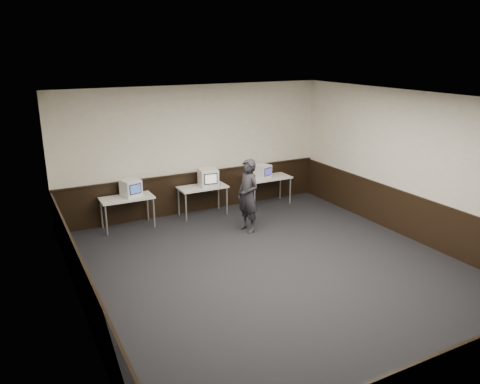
% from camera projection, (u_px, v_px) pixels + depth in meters
% --- Properties ---
extents(floor, '(8.00, 8.00, 0.00)m').
position_uv_depth(floor, '(279.00, 273.00, 8.78)').
color(floor, black).
rests_on(floor, ground).
extents(ceiling, '(8.00, 8.00, 0.00)m').
position_uv_depth(ceiling, '(284.00, 100.00, 7.84)').
color(ceiling, white).
rests_on(ceiling, back_wall).
extents(back_wall, '(7.00, 0.00, 7.00)m').
position_uv_depth(back_wall, '(195.00, 150.00, 11.70)').
color(back_wall, beige).
rests_on(back_wall, ground).
extents(left_wall, '(0.00, 8.00, 8.00)m').
position_uv_depth(left_wall, '(77.00, 224.00, 6.76)').
color(left_wall, beige).
rests_on(left_wall, ground).
extents(right_wall, '(0.00, 8.00, 8.00)m').
position_uv_depth(right_wall, '(422.00, 169.00, 9.86)').
color(right_wall, beige).
rests_on(right_wall, ground).
extents(wainscot_back, '(6.98, 0.04, 1.00)m').
position_uv_depth(wainscot_back, '(197.00, 192.00, 12.01)').
color(wainscot_back, black).
rests_on(wainscot_back, back_wall).
extents(wainscot_front, '(6.98, 0.04, 1.00)m').
position_uv_depth(wainscot_front, '(469.00, 376.00, 5.27)').
color(wainscot_front, black).
rests_on(wainscot_front, front_wall).
extents(wainscot_left, '(0.04, 7.98, 1.00)m').
position_uv_depth(wainscot_left, '(86.00, 292.00, 7.10)').
color(wainscot_left, black).
rests_on(wainscot_left, left_wall).
extents(wainscot_right, '(0.04, 7.98, 1.00)m').
position_uv_depth(wainscot_right, '(415.00, 218.00, 10.18)').
color(wainscot_right, black).
rests_on(wainscot_right, right_wall).
extents(wainscot_rail, '(6.98, 0.06, 0.04)m').
position_uv_depth(wainscot_rail, '(197.00, 173.00, 11.84)').
color(wainscot_rail, black).
rests_on(wainscot_rail, wainscot_back).
extents(desk_left, '(1.20, 0.60, 0.75)m').
position_uv_depth(desk_left, '(127.00, 200.00, 10.79)').
color(desk_left, silver).
rests_on(desk_left, ground).
extents(desk_center, '(1.20, 0.60, 0.75)m').
position_uv_depth(desk_center, '(203.00, 189.00, 11.63)').
color(desk_center, silver).
rests_on(desk_center, ground).
extents(desk_right, '(1.20, 0.60, 0.75)m').
position_uv_depth(desk_right, '(268.00, 180.00, 12.47)').
color(desk_right, silver).
rests_on(desk_right, ground).
extents(emac_left, '(0.48, 0.50, 0.39)m').
position_uv_depth(emac_left, '(131.00, 188.00, 10.80)').
color(emac_left, white).
rests_on(emac_left, desk_left).
extents(emac_center, '(0.50, 0.53, 0.44)m').
position_uv_depth(emac_center, '(208.00, 177.00, 11.58)').
color(emac_center, white).
rests_on(emac_center, desk_center).
extents(emac_right, '(0.45, 0.46, 0.35)m').
position_uv_depth(emac_right, '(263.00, 171.00, 12.34)').
color(emac_right, white).
rests_on(emac_right, desk_right).
extents(person, '(0.51, 0.68, 1.69)m').
position_uv_depth(person, '(248.00, 196.00, 10.56)').
color(person, black).
rests_on(person, ground).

